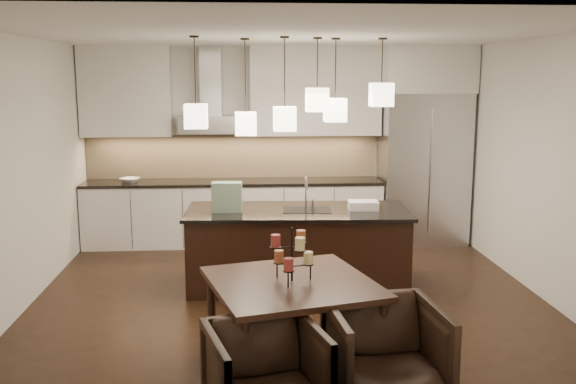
{
  "coord_description": "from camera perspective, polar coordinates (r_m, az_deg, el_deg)",
  "views": [
    {
      "loc": [
        -0.47,
        -6.6,
        2.38
      ],
      "look_at": [
        0.0,
        0.2,
        1.15
      ],
      "focal_mm": 40.0,
      "sensor_mm": 36.0,
      "label": 1
    }
  ],
  "objects": [
    {
      "name": "faucet",
      "position": [
        7.31,
        1.6,
        -0.01
      ],
      "size": [
        0.11,
        0.24,
        0.37
      ],
      "primitive_type": null,
      "rotation": [
        0.0,
        0.0,
        -0.05
      ],
      "color": "silver",
      "rests_on": "island_top"
    },
    {
      "name": "countertop",
      "position": [
        9.15,
        -4.87,
        0.89
      ],
      "size": [
        4.21,
        0.66,
        0.04
      ],
      "primitive_type": "cube",
      "color": "black",
      "rests_on": "lower_cabinets"
    },
    {
      "name": "ceiling",
      "position": [
        6.63,
        0.12,
        13.95
      ],
      "size": [
        5.5,
        5.5,
        0.02
      ],
      "primitive_type": "cube",
      "color": "white",
      "rests_on": "wall_back"
    },
    {
      "name": "lower_cabinets",
      "position": [
        9.23,
        -4.82,
        -1.93
      ],
      "size": [
        4.21,
        0.62,
        0.88
      ],
      "primitive_type": "cube",
      "color": "silver",
      "rests_on": "floor"
    },
    {
      "name": "pendant_b",
      "position": [
        7.34,
        -3.77,
        6.08
      ],
      "size": [
        0.24,
        0.24,
        0.26
      ],
      "primitive_type": "cube",
      "color": "#FBF1C8",
      "rests_on": "ceiling"
    },
    {
      "name": "candle_e",
      "position": [
        5.11,
        -1.11,
        -4.36
      ],
      "size": [
        0.09,
        0.09,
        0.1
      ],
      "primitive_type": "cylinder",
      "rotation": [
        0.0,
        0.0,
        0.27
      ],
      "color": "maroon",
      "rests_on": "candelabra"
    },
    {
      "name": "refrigerator",
      "position": [
        9.43,
        11.92,
        2.05
      ],
      "size": [
        1.2,
        0.72,
        2.15
      ],
      "primitive_type": "cube",
      "color": "#B7B7BA",
      "rests_on": "floor"
    },
    {
      "name": "tote_bag",
      "position": [
        7.15,
        -5.45,
        -0.44
      ],
      "size": [
        0.34,
        0.19,
        0.33
      ],
      "primitive_type": "cube",
      "rotation": [
        0.0,
        0.0,
        -0.05
      ],
      "color": "#194E2F",
      "rests_on": "island_top"
    },
    {
      "name": "armchair_right",
      "position": [
        4.89,
        8.67,
        -14.06
      ],
      "size": [
        0.88,
        0.9,
        0.75
      ],
      "primitive_type": "imported",
      "rotation": [
        0.0,
        0.0,
        0.1
      ],
      "color": "black",
      "rests_on": "floor"
    },
    {
      "name": "candle_a",
      "position": [
        5.22,
        1.81,
        -5.87
      ],
      "size": [
        0.09,
        0.09,
        0.1
      ],
      "primitive_type": "cylinder",
      "rotation": [
        0.0,
        0.0,
        0.27
      ],
      "color": "#F3E795",
      "rests_on": "candelabra"
    },
    {
      "name": "pendant_d",
      "position": [
        7.28,
        4.2,
        7.27
      ],
      "size": [
        0.24,
        0.24,
        0.26
      ],
      "primitive_type": "cube",
      "color": "#FBF1C8",
      "rests_on": "ceiling"
    },
    {
      "name": "candle_b",
      "position": [
        5.26,
        -0.82,
        -5.74
      ],
      "size": [
        0.09,
        0.09,
        0.1
      ],
      "primitive_type": "cylinder",
      "rotation": [
        0.0,
        0.0,
        0.27
      ],
      "color": "#BF6139",
      "rests_on": "candelabra"
    },
    {
      "name": "candle_f",
      "position": [
        5.02,
        1.07,
        -4.63
      ],
      "size": [
        0.09,
        0.09,
        0.1
      ],
      "primitive_type": "cylinder",
      "rotation": [
        0.0,
        0.0,
        0.27
      ],
      "color": "#F3E795",
      "rests_on": "candelabra"
    },
    {
      "name": "pendant_f",
      "position": [
        6.98,
        -0.3,
        6.52
      ],
      "size": [
        0.24,
        0.24,
        0.26
      ],
      "primitive_type": "cube",
      "color": "#FBF1C8",
      "rests_on": "ceiling"
    },
    {
      "name": "floor",
      "position": [
        7.03,
        0.11,
        -9.64
      ],
      "size": [
        5.5,
        5.5,
        0.02
      ],
      "primitive_type": "cube",
      "color": "black",
      "rests_on": "ground"
    },
    {
      "name": "wall_left",
      "position": [
        7.05,
        -22.87,
        1.44
      ],
      "size": [
        0.02,
        5.5,
        2.8
      ],
      "primitive_type": "cube",
      "color": "silver",
      "rests_on": "ground"
    },
    {
      "name": "wall_front",
      "position": [
        3.99,
        2.91,
        -4.0
      ],
      "size": [
        5.5,
        0.02,
        2.8
      ],
      "primitive_type": "cube",
      "color": "silver",
      "rests_on": "ground"
    },
    {
      "name": "backsplash",
      "position": [
        9.4,
        -4.87,
        3.2
      ],
      "size": [
        4.21,
        0.02,
        0.63
      ],
      "primitive_type": "cube",
      "color": "tan",
      "rests_on": "countertop"
    },
    {
      "name": "upper_cab_left",
      "position": [
        9.31,
        -14.2,
        8.66
      ],
      "size": [
        1.25,
        0.35,
        1.25
      ],
      "primitive_type": "cube",
      "color": "silver",
      "rests_on": "wall_back"
    },
    {
      "name": "fruit_bowl",
      "position": [
        9.23,
        -13.87,
        1.03
      ],
      "size": [
        0.34,
        0.34,
        0.06
      ],
      "primitive_type": "imported",
      "rotation": [
        0.0,
        0.0,
        -0.43
      ],
      "color": "silver",
      "rests_on": "countertop"
    },
    {
      "name": "island_top",
      "position": [
        7.25,
        0.86,
        -1.74
      ],
      "size": [
        2.56,
        1.17,
        0.04
      ],
      "primitive_type": "cube",
      "rotation": [
        0.0,
        0.0,
        -0.05
      ],
      "color": "black",
      "rests_on": "island_body"
    },
    {
      "name": "pendant_e",
      "position": [
        7.31,
        8.29,
        8.56
      ],
      "size": [
        0.24,
        0.24,
        0.26
      ],
      "primitive_type": "cube",
      "color": "#FBF1C8",
      "rests_on": "ceiling"
    },
    {
      "name": "wall_back",
      "position": [
        9.42,
        -1.07,
        4.26
      ],
      "size": [
        5.5,
        0.02,
        2.8
      ],
      "primitive_type": "cube",
      "color": "silver",
      "rests_on": "ground"
    },
    {
      "name": "pendant_a",
      "position": [
        6.96,
        -8.18,
        6.69
      ],
      "size": [
        0.24,
        0.24,
        0.26
      ],
      "primitive_type": "cube",
      "color": "#FBF1C8",
      "rests_on": "ceiling"
    },
    {
      "name": "food_container",
      "position": [
        7.3,
        6.7,
        -1.17
      ],
      "size": [
        0.34,
        0.25,
        0.1
      ],
      "primitive_type": "cube",
      "rotation": [
        0.0,
        0.0,
        -0.05
      ],
      "color": "silver",
      "rests_on": "island_top"
    },
    {
      "name": "dining_table",
      "position": [
        5.35,
        0.34,
        -11.73
      ],
      "size": [
        1.54,
        1.54,
        0.75
      ],
      "primitive_type": null,
      "rotation": [
        0.0,
        0.0,
        0.27
      ],
      "color": "black",
      "rests_on": "floor"
    },
    {
      "name": "candelabra",
      "position": [
        5.16,
        0.35,
        -5.57
      ],
      "size": [
        0.44,
        0.44,
        0.44
      ],
      "primitive_type": null,
      "rotation": [
        0.0,
        0.0,
        0.27
      ],
      "color": "black",
      "rests_on": "dining_table"
    },
    {
      "name": "candle_d",
      "position": [
        5.25,
        1.16,
        -3.96
      ],
      "size": [
        0.09,
        0.09,
        0.1
      ],
      "primitive_type": "cylinder",
      "rotation": [
        0.0,
        0.0,
        0.27
      ],
      "color": "#BF6139",
      "rests_on": "candelabra"
    },
    {
      "name": "armchair_left",
      "position": [
        4.58,
        -1.98,
        -16.02
      ],
      "size": [
        0.94,
        0.95,
        0.71
      ],
      "primitive_type": "imported",
      "rotation": [
        0.0,
        0.0,
        0.27
      ],
      "color": "black",
      "rests_on": "floor"
    },
    {
      "name": "upper_cab_right",
      "position": [
        9.23,
        2.45,
        8.95
      ],
      "size": [
        1.85,
        0.35,
        1.25
      ],
      "primitive_type": "cube",
      "color": "silver",
      "rests_on": "wall_back"
    },
    {
      "name": "hood_canopy",
      "position": [
        9.11,
        -6.84,
        6.01
      ],
      "size": [
        0.9,
        0.52,
        0.24
      ],
      "primitive_type": "cube",
      "color": "#B7B7BA",
      "rests_on": "wall_back"
    },
    {
      "name": "hood_chimney",
      "position": [
        9.2,
        -6.88,
        9.79
      ],
      "size": [
        0.3,
        0.28,
        0.96
      ],
      "primitive_type": "cube",
      "color": "#B7B7BA",
      "rests_on": "hood_canopy"
    },
    {
      "name": "candle_c",
      "position": [
        5.04,
        0.05,
        -6.45
      ],
      "size": [
        0.09,
        0.09,
        0.1
      ],
      "primitive_type": "cylinder",
      "rotation": [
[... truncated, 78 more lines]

